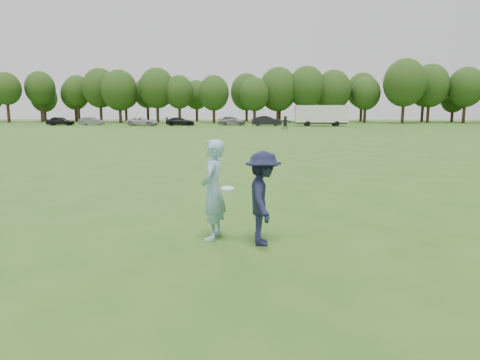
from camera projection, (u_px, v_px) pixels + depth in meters
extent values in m
plane|color=#2B5919|center=(267.00, 238.00, 8.92)|extent=(200.00, 200.00, 0.00)
imported|color=#85B6CE|center=(213.00, 190.00, 8.74)|extent=(0.59, 0.81, 2.06)
imported|color=#191C37|center=(263.00, 198.00, 8.40)|extent=(0.76, 1.25, 1.87)
imported|color=#2A2A2A|center=(285.00, 122.00, 56.40)|extent=(1.70, 0.79, 1.76)
imported|color=black|center=(61.00, 121.00, 68.88)|extent=(4.44, 2.16, 1.46)
imported|color=slate|center=(91.00, 121.00, 70.12)|extent=(4.07, 1.62, 1.32)
imported|color=#B6B6BB|center=(143.00, 122.00, 67.47)|extent=(4.99, 2.60, 1.34)
imported|color=black|center=(180.00, 121.00, 68.07)|extent=(4.65, 2.06, 1.33)
imported|color=gray|center=(232.00, 121.00, 69.17)|extent=(4.68, 2.32, 1.53)
imported|color=black|center=(267.00, 121.00, 66.93)|extent=(4.83, 1.97, 1.56)
cone|color=#FF650D|center=(427.00, 132.00, 46.60)|extent=(0.28, 0.28, 0.30)
cylinder|color=white|center=(228.00, 188.00, 8.51)|extent=(0.27, 0.27, 0.07)
cube|color=white|center=(321.00, 114.00, 66.20)|extent=(8.00, 2.50, 2.60)
cube|color=black|center=(321.00, 123.00, 66.43)|extent=(7.60, 2.30, 0.25)
cylinder|color=black|center=(308.00, 124.00, 65.33)|extent=(0.80, 0.25, 0.80)
cylinder|color=black|center=(306.00, 123.00, 67.79)|extent=(0.80, 0.25, 0.80)
cylinder|color=black|center=(337.00, 124.00, 65.11)|extent=(0.80, 0.25, 0.80)
cylinder|color=black|center=(334.00, 123.00, 67.57)|extent=(0.80, 0.25, 0.80)
cube|color=#333333|center=(293.00, 122.00, 66.65)|extent=(1.20, 0.15, 0.12)
cylinder|color=#332114|center=(8.00, 112.00, 82.77)|extent=(0.56, 0.56, 4.18)
ellipsoid|color=#213913|center=(6.00, 89.00, 82.05)|extent=(5.42, 5.42, 6.23)
cylinder|color=#332114|center=(42.00, 111.00, 85.93)|extent=(0.56, 0.56, 4.26)
ellipsoid|color=#213913|center=(40.00, 88.00, 85.17)|extent=(5.79, 5.79, 6.66)
cylinder|color=#332114|center=(79.00, 112.00, 87.15)|extent=(0.56, 0.56, 3.91)
ellipsoid|color=#213913|center=(77.00, 91.00, 86.44)|extent=(5.47, 5.47, 6.29)
cylinder|color=#332114|center=(101.00, 113.00, 85.15)|extent=(0.56, 0.56, 3.83)
ellipsoid|color=#213913|center=(100.00, 88.00, 84.36)|extent=(6.75, 6.75, 7.76)
cylinder|color=#332114|center=(120.00, 114.00, 82.02)|extent=(0.56, 0.56, 3.25)
ellipsoid|color=#213913|center=(119.00, 90.00, 81.28)|extent=(6.76, 6.76, 7.78)
cylinder|color=#332114|center=(158.00, 113.00, 82.02)|extent=(0.56, 0.56, 3.71)
ellipsoid|color=#213913|center=(157.00, 88.00, 81.25)|extent=(6.68, 6.68, 7.68)
cylinder|color=#332114|center=(180.00, 114.00, 81.44)|extent=(0.56, 0.56, 3.46)
ellipsoid|color=#213913|center=(179.00, 92.00, 80.77)|extent=(5.49, 5.49, 6.31)
cylinder|color=#332114|center=(214.00, 115.00, 80.99)|extent=(0.56, 0.56, 3.14)
ellipsoid|color=#213913|center=(214.00, 93.00, 80.33)|extent=(5.78, 5.78, 6.64)
cylinder|color=#332114|center=(255.00, 115.00, 80.35)|extent=(0.56, 0.56, 3.01)
ellipsoid|color=#213913|center=(255.00, 94.00, 79.72)|extent=(5.46, 5.46, 6.28)
cylinder|color=#332114|center=(278.00, 114.00, 82.45)|extent=(0.56, 0.56, 3.23)
ellipsoid|color=#213913|center=(278.00, 89.00, 81.68)|extent=(7.29, 7.29, 8.38)
cylinder|color=#332114|center=(306.00, 113.00, 82.03)|extent=(0.56, 0.56, 3.77)
ellipsoid|color=#213913|center=(307.00, 87.00, 81.24)|extent=(6.95, 6.95, 8.00)
cylinder|color=#332114|center=(332.00, 114.00, 82.38)|extent=(0.56, 0.56, 3.33)
ellipsoid|color=#213913|center=(333.00, 90.00, 81.64)|extent=(6.71, 6.71, 7.71)
cylinder|color=#332114|center=(365.00, 114.00, 82.32)|extent=(0.56, 0.56, 3.22)
ellipsoid|color=#213913|center=(366.00, 93.00, 81.67)|extent=(5.54, 5.54, 6.37)
cylinder|color=#332114|center=(403.00, 112.00, 79.03)|extent=(0.56, 0.56, 4.15)
ellipsoid|color=#213913|center=(405.00, 83.00, 78.15)|extent=(7.59, 7.59, 8.73)
cylinder|color=#332114|center=(428.00, 112.00, 82.21)|extent=(0.56, 0.56, 3.95)
ellipsoid|color=#213913|center=(430.00, 86.00, 81.38)|extent=(7.16, 7.16, 8.24)
cylinder|color=#332114|center=(464.00, 113.00, 80.54)|extent=(0.56, 0.56, 3.90)
ellipsoid|color=#213913|center=(466.00, 87.00, 79.76)|extent=(6.49, 6.49, 7.46)
cylinder|color=#332114|center=(45.00, 115.00, 92.40)|extent=(0.56, 0.56, 2.73)
ellipsoid|color=#213913|center=(44.00, 98.00, 91.79)|extent=(5.45, 5.45, 6.27)
cylinder|color=#332114|center=(76.00, 114.00, 90.40)|extent=(0.56, 0.56, 3.25)
ellipsoid|color=#213913|center=(75.00, 94.00, 89.73)|extent=(5.68, 5.68, 6.53)
cylinder|color=#332114|center=(126.00, 113.00, 92.81)|extent=(0.56, 0.56, 3.62)
ellipsoid|color=#213913|center=(125.00, 93.00, 92.11)|extent=(5.80, 5.80, 6.67)
cylinder|color=#332114|center=(148.00, 113.00, 90.03)|extent=(0.56, 0.56, 3.61)
ellipsoid|color=#213913|center=(147.00, 93.00, 89.34)|extent=(5.58, 5.58, 6.42)
cylinder|color=#332114|center=(197.00, 114.00, 90.06)|extent=(0.56, 0.56, 3.29)
ellipsoid|color=#213913|center=(197.00, 95.00, 89.41)|extent=(5.30, 5.30, 6.09)
cylinder|color=#332114|center=(247.00, 114.00, 90.97)|extent=(0.56, 0.56, 3.28)
ellipsoid|color=#213913|center=(247.00, 92.00, 90.22)|extent=(6.78, 6.78, 7.79)
cylinder|color=#332114|center=(280.00, 114.00, 89.10)|extent=(0.56, 0.56, 3.11)
ellipsoid|color=#213913|center=(280.00, 95.00, 88.47)|extent=(5.34, 5.34, 6.14)
cylinder|color=#332114|center=(324.00, 113.00, 89.98)|extent=(0.56, 0.56, 3.50)
ellipsoid|color=#213913|center=(325.00, 95.00, 89.36)|extent=(4.82, 4.82, 5.54)
cylinder|color=#332114|center=(361.00, 112.00, 90.14)|extent=(0.56, 0.56, 3.80)
ellipsoid|color=#213913|center=(362.00, 90.00, 89.39)|extent=(6.34, 6.34, 7.29)
cylinder|color=#332114|center=(422.00, 112.00, 87.80)|extent=(0.56, 0.56, 3.84)
ellipsoid|color=#213913|center=(424.00, 92.00, 87.13)|extent=(5.09, 5.09, 5.86)
cylinder|color=#332114|center=(452.00, 116.00, 86.48)|extent=(0.56, 0.56, 2.58)
ellipsoid|color=#213913|center=(453.00, 99.00, 85.92)|extent=(4.86, 4.86, 5.59)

